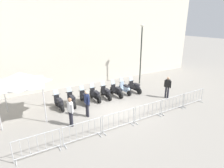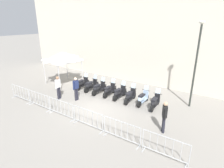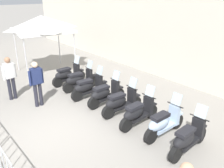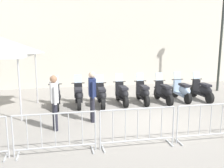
{
  "view_description": "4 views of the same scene",
  "coord_description": "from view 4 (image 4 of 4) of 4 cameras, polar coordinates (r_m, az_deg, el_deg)",
  "views": [
    {
      "loc": [
        -4.42,
        -10.18,
        5.66
      ],
      "look_at": [
        0.45,
        2.07,
        1.24
      ],
      "focal_mm": 29.39,
      "sensor_mm": 36.0,
      "label": 1
    },
    {
      "loc": [
        8.32,
        -7.29,
        5.69
      ],
      "look_at": [
        -0.43,
        2.14,
        1.08
      ],
      "focal_mm": 29.91,
      "sensor_mm": 36.0,
      "label": 2
    },
    {
      "loc": [
        6.52,
        -1.78,
        4.21
      ],
      "look_at": [
        -0.41,
        2.32,
        0.98
      ],
      "focal_mm": 39.11,
      "sensor_mm": 36.0,
      "label": 3
    },
    {
      "loc": [
        -1.72,
        -8.51,
        2.99
      ],
      "look_at": [
        -1.25,
        2.46,
        0.84
      ],
      "focal_mm": 41.91,
      "sensor_mm": 36.0,
      "label": 4
    }
  ],
  "objects": [
    {
      "name": "ground_plane",
      "position": [
        9.18,
        8.55,
        -8.03
      ],
      "size": [
        120.0,
        120.0,
        0.0
      ],
      "primitive_type": "plane",
      "color": "gray"
    },
    {
      "name": "officer_by_barriers",
      "position": [
        8.23,
        -12.47,
        -3.3
      ],
      "size": [
        0.31,
        0.53,
        1.73
      ],
      "color": "#23232D",
      "rests_on": "ground"
    },
    {
      "name": "motorcycle_7",
      "position": [
        12.4,
        19.14,
        -1.32
      ],
      "size": [
        0.7,
        1.71,
        1.24
      ],
      "color": "black",
      "rests_on": "ground"
    },
    {
      "name": "motorcycle_0",
      "position": [
        10.78,
        -12.11,
        -2.76
      ],
      "size": [
        0.7,
        1.71,
        1.24
      ],
      "color": "black",
      "rests_on": "ground"
    },
    {
      "name": "motorcycle_3",
      "position": [
        11.1,
        2.27,
        -2.12
      ],
      "size": [
        0.66,
        1.72,
        1.24
      ],
      "color": "black",
      "rests_on": "ground"
    },
    {
      "name": "motorcycle_6",
      "position": [
        12.07,
        15.07,
        -1.42
      ],
      "size": [
        0.65,
        1.72,
        1.24
      ],
      "color": "black",
      "rests_on": "ground"
    },
    {
      "name": "motorcycle_5",
      "position": [
        11.56,
        11.31,
        -1.79
      ],
      "size": [
        0.7,
        1.71,
        1.24
      ],
      "color": "black",
      "rests_on": "ground"
    },
    {
      "name": "barrier_segment_1",
      "position": [
        6.74,
        -12.25,
        -10.61
      ],
      "size": [
        2.02,
        0.73,
        1.07
      ],
      "color": "#B2B5B7",
      "rests_on": "ground"
    },
    {
      "name": "barrier_segment_2",
      "position": [
        7.01,
        5.62,
        -9.53
      ],
      "size": [
        2.02,
        0.73,
        1.07
      ],
      "color": "#B2B5B7",
      "rests_on": "ground"
    },
    {
      "name": "motorcycle_1",
      "position": [
        10.85,
        -7.29,
        -2.51
      ],
      "size": [
        0.59,
        1.72,
        1.24
      ],
      "color": "black",
      "rests_on": "ground"
    },
    {
      "name": "motorcycle_4",
      "position": [
        11.32,
        6.81,
        -1.93
      ],
      "size": [
        0.6,
        1.72,
        1.24
      ],
      "color": "black",
      "rests_on": "ground"
    },
    {
      "name": "street_lamp",
      "position": [
        14.54,
        22.91,
        11.69
      ],
      "size": [
        0.36,
        0.36,
        5.53
      ],
      "color": "#2D332D",
      "rests_on": "ground"
    },
    {
      "name": "barrier_segment_3",
      "position": [
        7.87,
        20.73,
        -7.89
      ],
      "size": [
        2.02,
        0.73,
        1.07
      ],
      "color": "#B2B5B7",
      "rests_on": "ground"
    },
    {
      "name": "motorcycle_2",
      "position": [
        10.81,
        -2.36,
        -2.48
      ],
      "size": [
        0.59,
        1.72,
        1.24
      ],
      "color": "black",
      "rests_on": "ground"
    },
    {
      "name": "officer_mid_plaza",
      "position": [
        8.82,
        -4.34,
        -2.1
      ],
      "size": [
        0.27,
        0.54,
        1.73
      ],
      "color": "#23232D",
      "rests_on": "ground"
    }
  ]
}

